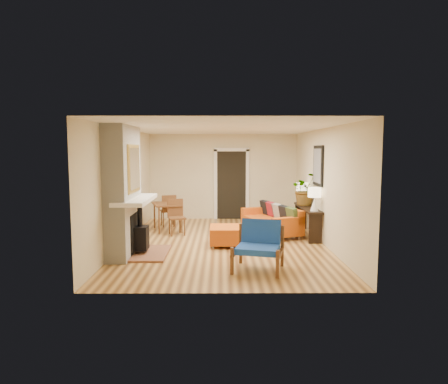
{
  "coord_description": "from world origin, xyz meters",
  "views": [
    {
      "loc": [
        -0.06,
        -8.98,
        2.11
      ],
      "look_at": [
        0.0,
        0.2,
        1.15
      ],
      "focal_mm": 32.0,
      "sensor_mm": 36.0,
      "label": 1
    }
  ],
  "objects": [
    {
      "name": "lamp_far",
      "position": [
        2.07,
        1.49,
        1.06
      ],
      "size": [
        0.3,
        0.3,
        0.54
      ],
      "color": "white",
      "rests_on": "console_table"
    },
    {
      "name": "console_table",
      "position": [
        2.07,
        0.75,
        0.58
      ],
      "size": [
        0.34,
        1.85,
        0.72
      ],
      "color": "black",
      "rests_on": "ground"
    },
    {
      "name": "blue_chair",
      "position": [
        0.62,
        -1.99,
        0.47
      ],
      "size": [
        1.01,
        0.99,
        0.87
      ],
      "color": "brown",
      "rests_on": "ground"
    },
    {
      "name": "ottoman",
      "position": [
        0.1,
        -0.23,
        0.24
      ],
      "size": [
        0.82,
        0.82,
        0.42
      ],
      "color": "silver",
      "rests_on": "ground"
    },
    {
      "name": "fireplace",
      "position": [
        -2.0,
        -1.0,
        1.24
      ],
      "size": [
        1.09,
        1.68,
        2.6
      ],
      "color": "white",
      "rests_on": "ground"
    },
    {
      "name": "lamp_near",
      "position": [
        2.07,
        0.06,
        1.06
      ],
      "size": [
        0.3,
        0.3,
        0.54
      ],
      "color": "white",
      "rests_on": "console_table"
    },
    {
      "name": "dining_table",
      "position": [
        -1.43,
        1.43,
        0.58
      ],
      "size": [
        1.04,
        1.69,
        0.89
      ],
      "color": "brown",
      "rests_on": "ground"
    },
    {
      "name": "room_shell",
      "position": [
        0.6,
        2.63,
        1.24
      ],
      "size": [
        6.5,
        6.5,
        6.5
      ],
      "color": "#D9A253",
      "rests_on": "ground"
    },
    {
      "name": "houseplant",
      "position": [
        2.06,
        1.02,
        1.14
      ],
      "size": [
        0.9,
        0.84,
        0.82
      ],
      "primitive_type": "imported",
      "rotation": [
        0.0,
        0.0,
        0.32
      ],
      "color": "#1E5919",
      "rests_on": "console_table"
    },
    {
      "name": "sofa",
      "position": [
        1.27,
        1.06,
        0.33
      ],
      "size": [
        1.45,
        2.09,
        0.76
      ],
      "color": "silver",
      "rests_on": "ground"
    }
  ]
}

